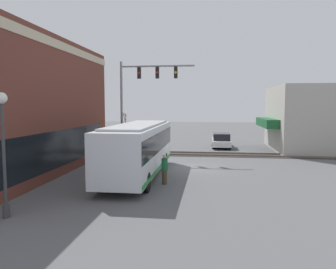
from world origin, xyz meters
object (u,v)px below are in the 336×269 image
crossing_signal (125,129)px  parked_car_white (221,141)px  streetlamp (3,144)px  pedestrian_near_bus (165,169)px  pedestrian_at_crossing (139,147)px  city_bus (139,148)px

crossing_signal → parked_car_white: crossing_signal is taller
streetlamp → pedestrian_near_bus: (6.03, -5.29, -2.04)m
pedestrian_at_crossing → city_bus: bearing=-167.6°
crossing_signal → pedestrian_at_crossing: (-0.31, -1.18, -1.39)m
parked_car_white → pedestrian_near_bus: pedestrian_near_bus is taller
pedestrian_near_bus → city_bus: bearing=46.7°
city_bus → crossing_signal: crossing_signal is taller
city_bus → streetlamp: 8.55m
city_bus → streetlamp: streetlamp is taller
pedestrian_near_bus → pedestrian_at_crossing: (8.72, 3.36, 0.08)m
crossing_signal → streetlamp: bearing=177.1°
crossing_signal → parked_car_white: bearing=-49.3°
city_bus → pedestrian_at_crossing: (7.01, 1.54, -0.85)m
city_bus → crossing_signal: size_ratio=2.76×
pedestrian_near_bus → streetlamp: bearing=138.7°
crossing_signal → pedestrian_at_crossing: crossing_signal is taller
city_bus → pedestrian_near_bus: 2.66m
streetlamp → parked_car_white: streetlamp is taller
parked_car_white → pedestrian_at_crossing: size_ratio=2.58×
crossing_signal → city_bus: bearing=-159.6°
parked_car_white → streetlamp: bearing=158.1°
crossing_signal → pedestrian_near_bus: bearing=-153.3°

